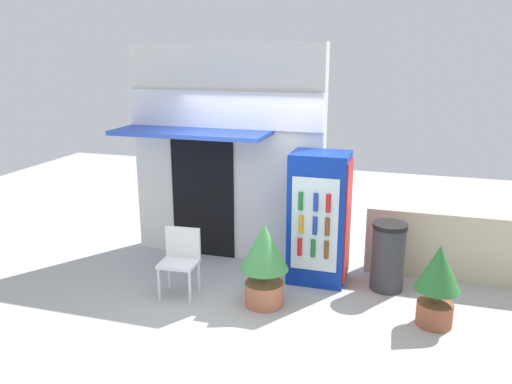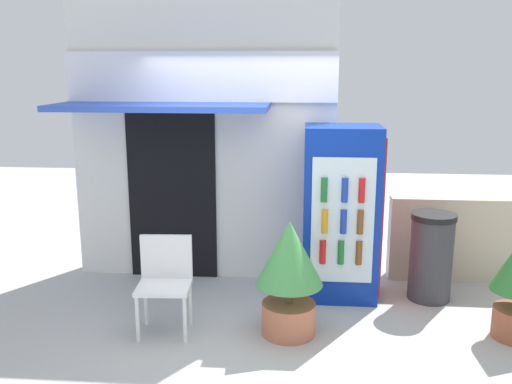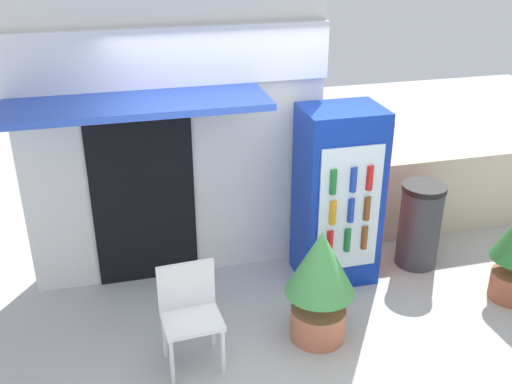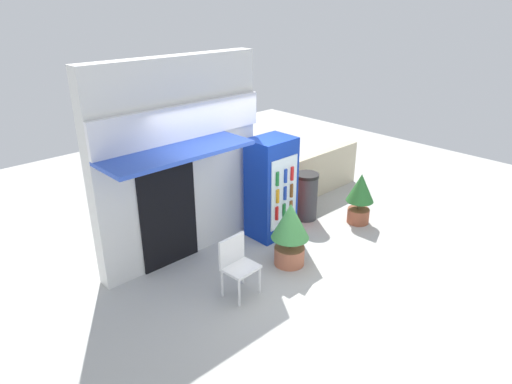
{
  "view_description": "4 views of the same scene",
  "coord_description": "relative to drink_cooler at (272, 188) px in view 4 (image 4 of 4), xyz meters",
  "views": [
    {
      "loc": [
        2.0,
        -5.69,
        3.1
      ],
      "look_at": [
        0.08,
        0.59,
        1.31
      ],
      "focal_mm": 36.45,
      "sensor_mm": 36.0,
      "label": 1
    },
    {
      "loc": [
        0.45,
        -4.64,
        2.39
      ],
      "look_at": [
        0.02,
        0.55,
        1.2
      ],
      "focal_mm": 38.96,
      "sensor_mm": 36.0,
      "label": 2
    },
    {
      "loc": [
        -1.23,
        -3.96,
        3.43
      ],
      "look_at": [
        -0.07,
        0.57,
        1.23
      ],
      "focal_mm": 41.62,
      "sensor_mm": 36.0,
      "label": 3
    },
    {
      "loc": [
        -4.4,
        -4.2,
        4.0
      ],
      "look_at": [
        0.1,
        0.54,
        1.18
      ],
      "focal_mm": 31.98,
      "sensor_mm": 36.0,
      "label": 4
    }
  ],
  "objects": [
    {
      "name": "ground",
      "position": [
        -0.87,
        -0.96,
        -0.9
      ],
      "size": [
        16.0,
        16.0,
        0.0
      ],
      "primitive_type": "plane",
      "color": "#B2B2AD"
    },
    {
      "name": "storefront_building",
      "position": [
        -1.54,
        0.52,
        0.74
      ],
      "size": [
        2.94,
        1.06,
        3.22
      ],
      "color": "silver",
      "rests_on": "ground"
    },
    {
      "name": "drink_cooler",
      "position": [
        0.0,
        0.0,
        0.0
      ],
      "size": [
        0.79,
        0.66,
        1.81
      ],
      "color": "#0C2D9E",
      "rests_on": "ground"
    },
    {
      "name": "plastic_chair",
      "position": [
        -1.64,
        -0.93,
        -0.38
      ],
      "size": [
        0.5,
        0.43,
        0.88
      ],
      "color": "white",
      "rests_on": "ground"
    },
    {
      "name": "potted_plant_near_shop",
      "position": [
        -0.51,
        -0.92,
        -0.29
      ],
      "size": [
        0.61,
        0.61,
        1.07
      ],
      "color": "#BC6B4C",
      "rests_on": "ground"
    },
    {
      "name": "potted_plant_curbside",
      "position": [
        1.53,
        -0.83,
        -0.33
      ],
      "size": [
        0.52,
        0.52,
        0.99
      ],
      "color": "#995138",
      "rests_on": "ground"
    },
    {
      "name": "trash_bin",
      "position": [
        0.94,
        -0.01,
        -0.44
      ],
      "size": [
        0.46,
        0.46,
        0.92
      ],
      "color": "#38383D",
      "rests_on": "ground"
    },
    {
      "name": "stone_boundary_wall",
      "position": [
        1.91,
        0.58,
        -0.43
      ],
      "size": [
        2.64,
        0.21,
        0.95
      ],
      "primitive_type": "cube",
      "color": "beige",
      "rests_on": "ground"
    }
  ]
}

